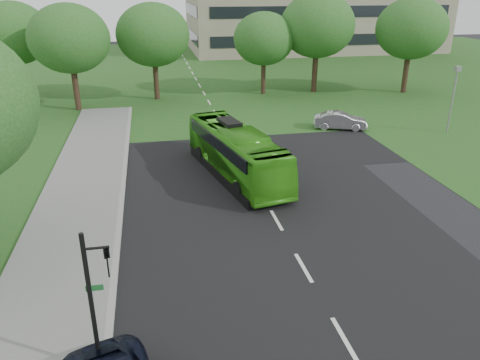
{
  "coord_description": "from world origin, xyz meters",
  "views": [
    {
      "loc": [
        -5.29,
        -16.52,
        10.03
      ],
      "look_at": [
        -1.46,
        3.32,
        1.6
      ],
      "focal_mm": 35.0,
      "sensor_mm": 36.0,
      "label": 1
    }
  ],
  "objects_px": {
    "tree_park_e": "(412,29)",
    "traffic_light": "(96,295)",
    "tree_park_d": "(318,26)",
    "tree_park_b": "(153,35)",
    "bus": "(236,152)",
    "sedan": "(340,121)",
    "camera_pole": "(454,91)",
    "tree_park_c": "(264,39)",
    "tree_park_a": "(69,39)",
    "tree_park_f": "(13,33)"
  },
  "relations": [
    {
      "from": "sedan",
      "to": "camera_pole",
      "type": "relative_size",
      "value": 0.81
    },
    {
      "from": "tree_park_e",
      "to": "sedan",
      "type": "height_order",
      "value": "tree_park_e"
    },
    {
      "from": "sedan",
      "to": "tree_park_e",
      "type": "bearing_deg",
      "value": -26.62
    },
    {
      "from": "bus",
      "to": "traffic_light",
      "type": "distance_m",
      "value": 15.25
    },
    {
      "from": "tree_park_a",
      "to": "tree_park_b",
      "type": "distance_m",
      "value": 7.45
    },
    {
      "from": "tree_park_a",
      "to": "tree_park_c",
      "type": "bearing_deg",
      "value": 10.92
    },
    {
      "from": "tree_park_d",
      "to": "bus",
      "type": "distance_m",
      "value": 24.38
    },
    {
      "from": "bus",
      "to": "camera_pole",
      "type": "xyz_separation_m",
      "value": [
        16.81,
        5.32,
        1.71
      ]
    },
    {
      "from": "tree_park_c",
      "to": "camera_pole",
      "type": "distance_m",
      "value": 18.74
    },
    {
      "from": "tree_park_a",
      "to": "tree_park_c",
      "type": "relative_size",
      "value": 1.13
    },
    {
      "from": "tree_park_e",
      "to": "camera_pole",
      "type": "bearing_deg",
      "value": -106.13
    },
    {
      "from": "tree_park_f",
      "to": "sedan",
      "type": "distance_m",
      "value": 30.46
    },
    {
      "from": "tree_park_f",
      "to": "tree_park_a",
      "type": "bearing_deg",
      "value": -43.94
    },
    {
      "from": "tree_park_d",
      "to": "tree_park_b",
      "type": "bearing_deg",
      "value": -179.12
    },
    {
      "from": "tree_park_e",
      "to": "camera_pole",
      "type": "distance_m",
      "value": 14.36
    },
    {
      "from": "bus",
      "to": "sedan",
      "type": "relative_size",
      "value": 2.56
    },
    {
      "from": "tree_park_b",
      "to": "tree_park_d",
      "type": "relative_size",
      "value": 0.92
    },
    {
      "from": "camera_pole",
      "to": "tree_park_b",
      "type": "bearing_deg",
      "value": 163.03
    },
    {
      "from": "tree_park_e",
      "to": "traffic_light",
      "type": "bearing_deg",
      "value": -129.54
    },
    {
      "from": "tree_park_d",
      "to": "tree_park_f",
      "type": "bearing_deg",
      "value": 175.35
    },
    {
      "from": "tree_park_b",
      "to": "tree_park_a",
      "type": "bearing_deg",
      "value": -156.9
    },
    {
      "from": "traffic_light",
      "to": "tree_park_e",
      "type": "bearing_deg",
      "value": 36.28
    },
    {
      "from": "camera_pole",
      "to": "tree_park_f",
      "type": "bearing_deg",
      "value": 171.21
    },
    {
      "from": "tree_park_d",
      "to": "camera_pole",
      "type": "relative_size",
      "value": 1.98
    },
    {
      "from": "bus",
      "to": "tree_park_c",
      "type": "bearing_deg",
      "value": 60.06
    },
    {
      "from": "tree_park_a",
      "to": "traffic_light",
      "type": "bearing_deg",
      "value": -81.9
    },
    {
      "from": "tree_park_d",
      "to": "traffic_light",
      "type": "relative_size",
      "value": 2.13
    },
    {
      "from": "tree_park_f",
      "to": "camera_pole",
      "type": "height_order",
      "value": "tree_park_f"
    },
    {
      "from": "tree_park_c",
      "to": "bus",
      "type": "relative_size",
      "value": 0.78
    },
    {
      "from": "tree_park_b",
      "to": "tree_park_d",
      "type": "height_order",
      "value": "tree_park_d"
    },
    {
      "from": "tree_park_b",
      "to": "tree_park_d",
      "type": "distance_m",
      "value": 15.73
    },
    {
      "from": "tree_park_a",
      "to": "camera_pole",
      "type": "xyz_separation_m",
      "value": [
        27.53,
        -12.22,
        -2.87
      ]
    },
    {
      "from": "tree_park_c",
      "to": "tree_park_d",
      "type": "height_order",
      "value": "tree_park_d"
    },
    {
      "from": "tree_park_b",
      "to": "camera_pole",
      "type": "relative_size",
      "value": 1.81
    },
    {
      "from": "tree_park_b",
      "to": "bus",
      "type": "relative_size",
      "value": 0.87
    },
    {
      "from": "bus",
      "to": "sedan",
      "type": "distance_m",
      "value": 12.14
    },
    {
      "from": "tree_park_c",
      "to": "camera_pole",
      "type": "bearing_deg",
      "value": -56.72
    },
    {
      "from": "tree_park_a",
      "to": "tree_park_f",
      "type": "height_order",
      "value": "tree_park_f"
    },
    {
      "from": "tree_park_d",
      "to": "tree_park_e",
      "type": "relative_size",
      "value": 1.05
    },
    {
      "from": "tree_park_e",
      "to": "traffic_light",
      "type": "relative_size",
      "value": 2.03
    },
    {
      "from": "tree_park_d",
      "to": "tree_park_e",
      "type": "bearing_deg",
      "value": -12.15
    },
    {
      "from": "tree_park_c",
      "to": "tree_park_e",
      "type": "distance_m",
      "value": 14.29
    },
    {
      "from": "tree_park_f",
      "to": "camera_pole",
      "type": "distance_m",
      "value": 37.72
    },
    {
      "from": "tree_park_d",
      "to": "sedan",
      "type": "height_order",
      "value": "tree_park_d"
    },
    {
      "from": "bus",
      "to": "tree_park_e",
      "type": "bearing_deg",
      "value": 29.83
    },
    {
      "from": "tree_park_c",
      "to": "tree_park_e",
      "type": "relative_size",
      "value": 0.86
    },
    {
      "from": "sedan",
      "to": "camera_pole",
      "type": "bearing_deg",
      "value": -88.7
    },
    {
      "from": "tree_park_d",
      "to": "traffic_light",
      "type": "xyz_separation_m",
      "value": [
        -18.1,
        -34.56,
        -3.82
      ]
    },
    {
      "from": "tree_park_c",
      "to": "camera_pole",
      "type": "relative_size",
      "value": 1.63
    },
    {
      "from": "tree_park_b",
      "to": "tree_park_f",
      "type": "relative_size",
      "value": 0.99
    }
  ]
}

